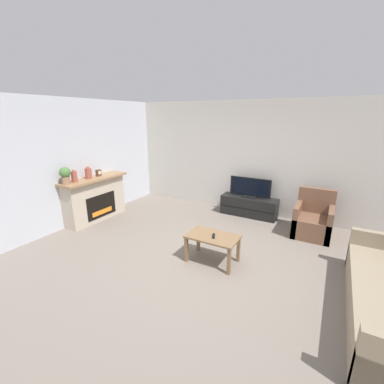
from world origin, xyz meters
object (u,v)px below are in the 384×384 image
Objects in this scene: mantel_clock at (99,173)px; armchair at (313,221)px; potted_plant at (65,175)px; tv at (250,188)px; tv_stand at (249,206)px; remote at (214,236)px; fireplace at (95,198)px; mantel_vase_left at (74,176)px; coffee_table at (213,240)px; mantel_vase_centre_left at (88,173)px.

armchair is at bearing 17.58° from mantel_clock.
tv is (3.02, 2.63, -0.52)m from potted_plant.
tv is at bearing 41.10° from potted_plant.
remote is at bearing -86.83° from tv_stand.
potted_plant is at bearing -153.34° from armchair.
tv reaches higher than armchair.
tv_stand is (3.04, 1.97, -0.28)m from fireplace.
mantel_clock is (0.00, 0.63, -0.05)m from mantel_vase_left.
tv_stand is at bearing 164.70° from armchair.
tv is at bearing 92.58° from coffee_table.
coffee_table is (0.10, -2.30, -0.29)m from tv.
mantel_clock is at bearing 83.68° from fireplace.
mantel_vase_centre_left is at bearing -159.27° from armchair.
mantel_vase_centre_left is at bearing -145.37° from tv_stand.
potted_plant is at bearing -138.90° from tv.
mantel_vase_centre_left is at bearing -81.96° from fireplace.
coffee_table is (3.12, -0.22, -0.74)m from mantel_vase_centre_left.
tv is (-0.00, -0.00, 0.45)m from tv_stand.
coffee_table is at bearing 2.44° from mantel_vase_left.
tv_stand is 2.34m from remote.
fireplace is 10.22× the size of remote.
potted_plant is 0.36× the size of tv.
mantel_clock is 0.97× the size of remote.
potted_plant reaches higher than tv.
tv reaches higher than coffee_table.
armchair is at bearing -15.30° from tv_stand.
armchair is (1.44, -0.40, 0.07)m from tv_stand.
remote is (3.15, 0.11, -0.65)m from mantel_vase_left.
fireplace is 3.62m from tv.
potted_plant is at bearing -90.05° from mantel_clock.
tv reaches higher than tv_stand.
remote is (3.16, -0.36, -0.03)m from fireplace.
remote is at bearing -9.34° from mantel_clock.
tv_stand is (3.02, 1.81, -0.85)m from mantel_clock.
potted_plant is 0.38× the size of armchair.
potted_plant is 3.24m from remote.
potted_plant is at bearing -90.00° from mantel_vase_left.
tv is at bearing 164.78° from armchair.
mantel_vase_left is 1.73× the size of remote.
mantel_clock is 0.43× the size of potted_plant.
coffee_table is 5.38× the size of remote.
mantel_vase_left is at bearing -141.09° from tv.
armchair is (4.46, 2.04, -0.83)m from mantel_vase_left.
tv_stand is at bearing 32.94° from fireplace.
armchair is at bearing 33.76° from remote.
mantel_vase_left is 3.21m from coffee_table.
armchair is 5.95× the size of remote.
mantel_vase_centre_left reaches higher than armchair.
tv is at bearing 71.18° from remote.
mantel_vase_centre_left is 0.79× the size of potted_plant.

